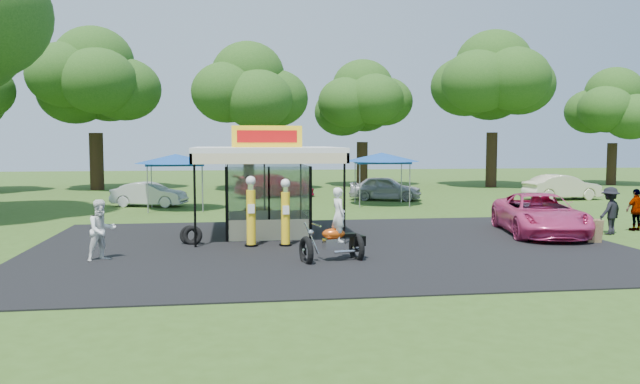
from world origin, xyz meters
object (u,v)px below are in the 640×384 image
Objects in this scene: kiosk_car at (264,216)px; bg_car_c at (385,188)px; tent_east at (382,158)px; spectator_east_a at (610,211)px; bg_car_b at (275,185)px; gas_pump_left at (251,213)px; pink_sedan at (540,214)px; gas_station_kiosk at (267,189)px; spectator_east_b at (636,210)px; bg_car_e at (562,187)px; motorcycle at (336,232)px; a_frame_sign at (595,231)px; gas_pump_right at (285,214)px; spectator_west at (102,230)px; tent_west at (176,159)px; bg_car_a at (149,194)px.

bg_car_c is at bearing -35.80° from kiosk_car.
spectator_east_a is at bearing -63.91° from tent_east.
bg_car_b is 1.23× the size of tent_east.
pink_sedan is at bearing 6.34° from gas_pump_left.
spectator_east_b is (14.80, -0.87, -0.93)m from gas_station_kiosk.
bg_car_e is at bearing -62.34° from kiosk_car.
pink_sedan is at bearing -7.53° from gas_station_kiosk.
spectator_east_b is at bearing 18.17° from pink_sedan.
bg_car_b reaches higher than bg_car_c.
bg_car_b is at bearing 84.88° from gas_station_kiosk.
bg_car_c is (-5.12, 14.97, -0.18)m from spectator_east_a.
a_frame_sign is at bearing -1.88° from motorcycle.
bg_car_b is (1.47, 14.19, 0.28)m from kiosk_car.
gas_pump_right is at bearing -160.95° from pink_sedan.
spectator_east_a is 14.92m from bg_car_e.
gas_station_kiosk is 13.28m from spectator_east_a.
gas_pump_right is at bearing 176.47° from bg_car_c.
spectator_west is 0.44× the size of tent_west.
bg_car_c is 12.87m from tent_west.
spectator_east_a is at bearing 6.23° from pink_sedan.
tent_east is (-11.81, -1.44, 1.91)m from bg_car_e.
tent_east reaches higher than gas_pump_left.
pink_sedan is 1.10× the size of bg_car_b.
motorcycle is 17.16m from tent_east.
bg_car_c is 3.41m from tent_east.
tent_east is at bearing -177.28° from bg_car_c.
spectator_west is 29.25m from bg_car_e.
pink_sedan is 4.43m from spectator_east_b.
gas_pump_right is 14.43m from spectator_east_b.
motorcycle is at bearing -66.07° from gas_pump_right.
gas_station_kiosk is 13.05m from bg_car_a.
a_frame_sign is 2.40m from pink_sedan.
gas_pump_left is 1.32× the size of spectator_east_a.
gas_station_kiosk is at bearing 100.42° from gas_pump_right.
a_frame_sign is at bearing -116.96° from kiosk_car.
tent_east is (5.64, -5.71, 1.93)m from bg_car_b.
gas_pump_left is 18.17m from bg_car_c.
tent_east is at bearing 116.92° from pink_sedan.
pink_sedan is at bearing 12.18° from motorcycle.
a_frame_sign is 0.46× the size of spectator_east_a.
gas_station_kiosk reaches higher than tent_east.
pink_sedan reaches higher than bg_car_b.
spectator_west reaches higher than bg_car_b.
tent_west is (-4.21, 7.61, 2.18)m from kiosk_car.
motorcycle is 1.36× the size of spectator_east_b.
kiosk_car is at bearing 13.35° from spectator_west.
motorcycle is 0.57× the size of bg_car_a.
spectator_west is at bearing -19.23° from spectator_east_a.
tent_east is (-4.22, 14.25, 2.25)m from a_frame_sign.
gas_pump_left is 1.04× the size of gas_pump_right.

